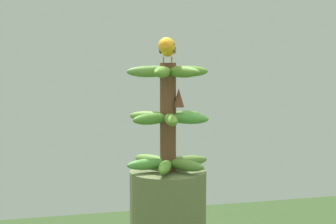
% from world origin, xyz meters
% --- Properties ---
extents(banana_bunch, '(0.28, 0.28, 0.35)m').
position_xyz_m(banana_bunch, '(-0.00, -0.00, 1.52)').
color(banana_bunch, brown).
rests_on(banana_bunch, banana_tree).
extents(perched_bird, '(0.08, 0.19, 0.08)m').
position_xyz_m(perched_bird, '(0.01, 0.03, 1.74)').
color(perched_bird, '#C68933').
rests_on(perched_bird, banana_bunch).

